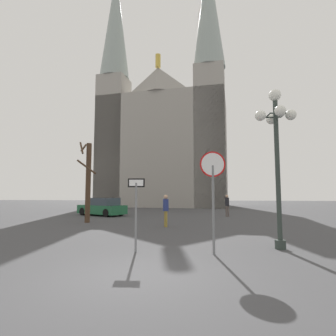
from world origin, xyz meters
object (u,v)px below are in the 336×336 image
at_px(cathedral, 164,130).
at_px(stop_sign, 213,181).
at_px(pedestrian_walking, 227,203).
at_px(pedestrian_standing, 166,207).
at_px(bare_tree, 88,180).
at_px(one_way_arrow_sign, 136,205).
at_px(street_lamp, 276,139).
at_px(parked_car_near_green, 102,207).

relative_size(cathedral, stop_sign, 11.18).
relative_size(pedestrian_walking, pedestrian_standing, 0.97).
bearing_deg(bare_tree, cathedral, 83.16).
xyz_separation_m(stop_sign, pedestrian_standing, (-2.19, 6.53, -1.17)).
relative_size(one_way_arrow_sign, pedestrian_standing, 1.33).
relative_size(street_lamp, pedestrian_standing, 3.12).
xyz_separation_m(stop_sign, parked_car_near_green, (-8.26, 13.52, -1.57)).
xyz_separation_m(cathedral, bare_tree, (-2.51, -20.94, -8.14)).
bearing_deg(one_way_arrow_sign, bare_tree, 121.32).
bearing_deg(cathedral, street_lamp, -75.63).
xyz_separation_m(bare_tree, pedestrian_standing, (5.24, -1.72, -1.61)).
xyz_separation_m(one_way_arrow_sign, pedestrian_walking, (4.46, 13.33, -0.43)).
xyz_separation_m(stop_sign, one_way_arrow_sign, (-2.47, 0.10, -0.77)).
xyz_separation_m(stop_sign, bare_tree, (-7.43, 8.25, 0.44)).
xyz_separation_m(cathedral, street_lamp, (7.21, -28.13, -7.07)).
distance_m(parked_car_near_green, pedestrian_standing, 9.26).
relative_size(one_way_arrow_sign, bare_tree, 0.45).
height_order(cathedral, pedestrian_walking, cathedral).
relative_size(one_way_arrow_sign, street_lamp, 0.43).
height_order(cathedral, stop_sign, cathedral).
bearing_deg(one_way_arrow_sign, parked_car_near_green, 113.34).
relative_size(cathedral, parked_car_near_green, 7.87).
relative_size(parked_car_near_green, pedestrian_standing, 2.56).
height_order(street_lamp, bare_tree, street_lamp).
bearing_deg(cathedral, one_way_arrow_sign, -85.19).
relative_size(street_lamp, parked_car_near_green, 1.22).
distance_m(street_lamp, parked_car_near_green, 16.62).
xyz_separation_m(street_lamp, parked_car_near_green, (-10.55, 12.46, -3.08)).
bearing_deg(bare_tree, one_way_arrow_sign, -58.68).
distance_m(street_lamp, pedestrian_walking, 12.68).
distance_m(parked_car_near_green, pedestrian_walking, 10.25).
distance_m(cathedral, pedestrian_walking, 19.79).
relative_size(cathedral, street_lamp, 6.44).
distance_m(street_lamp, bare_tree, 12.14).
height_order(one_way_arrow_sign, pedestrian_standing, one_way_arrow_sign).
bearing_deg(cathedral, bare_tree, -96.84).
relative_size(street_lamp, bare_tree, 1.06).
distance_m(stop_sign, bare_tree, 11.11).
height_order(parked_car_near_green, pedestrian_walking, pedestrian_walking).
bearing_deg(cathedral, parked_car_near_green, -102.04).
bearing_deg(parked_car_near_green, street_lamp, -49.75).
relative_size(parked_car_near_green, pedestrian_walking, 2.63).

